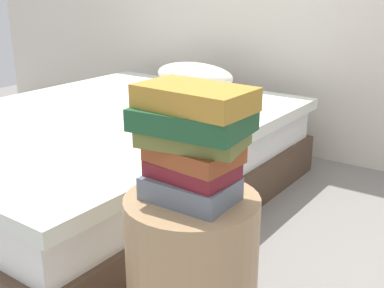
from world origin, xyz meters
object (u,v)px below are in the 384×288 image
(book_ochre, at_px, (195,97))
(book_maroon, at_px, (192,169))
(book_rust, at_px, (193,153))
(book_olive, at_px, (193,138))
(book_slate, at_px, (191,189))
(side_table, at_px, (192,285))
(book_forest, at_px, (193,120))
(bed, at_px, (109,154))

(book_ochre, bearing_deg, book_maroon, -165.39)
(book_rust, xyz_separation_m, book_olive, (0.00, -0.00, 0.04))
(book_slate, bearing_deg, book_olive, 106.13)
(side_table, relative_size, book_slate, 2.36)
(book_forest, bearing_deg, book_ochre, 61.23)
(book_rust, bearing_deg, book_slate, -67.54)
(bed, bearing_deg, book_maroon, -34.06)
(side_table, xyz_separation_m, book_rust, (-0.00, 0.01, 0.40))
(book_rust, relative_size, book_ochre, 0.78)
(book_ochre, bearing_deg, book_forest, -112.04)
(side_table, distance_m, book_maroon, 0.36)
(side_table, relative_size, book_rust, 2.44)
(book_ochre, bearing_deg, book_rust, 159.60)
(book_forest, bearing_deg, book_rust, 113.79)
(bed, height_order, side_table, bed)
(book_slate, distance_m, book_maroon, 0.05)
(book_slate, distance_m, book_rust, 0.10)
(book_rust, relative_size, book_forest, 0.78)
(book_slate, height_order, book_rust, book_rust)
(book_maroon, relative_size, book_ochre, 0.76)
(book_rust, bearing_deg, side_table, -72.54)
(book_maroon, xyz_separation_m, book_forest, (0.00, -0.01, 0.14))
(book_maroon, height_order, book_ochre, book_ochre)
(side_table, distance_m, book_slate, 0.31)
(book_slate, relative_size, book_ochre, 0.80)
(side_table, relative_size, book_forest, 1.90)
(side_table, bearing_deg, book_rust, 102.68)
(bed, xyz_separation_m, side_table, (1.07, -0.76, 0.04))
(side_table, height_order, book_slate, book_slate)
(book_forest, xyz_separation_m, book_ochre, (0.00, 0.01, 0.06))
(book_rust, distance_m, book_ochre, 0.15)
(side_table, height_order, book_ochre, book_ochre)
(bed, relative_size, book_rust, 8.92)
(bed, distance_m, book_rust, 1.38)
(bed, relative_size, side_table, 3.66)
(book_slate, distance_m, book_ochre, 0.25)
(bed, xyz_separation_m, book_olive, (1.07, -0.76, 0.49))
(side_table, distance_m, book_olive, 0.45)
(book_slate, bearing_deg, book_forest, 82.12)
(side_table, height_order, book_olive, book_olive)
(book_slate, xyz_separation_m, book_rust, (-0.01, 0.02, 0.10))
(book_forest, bearing_deg, bed, 140.35)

